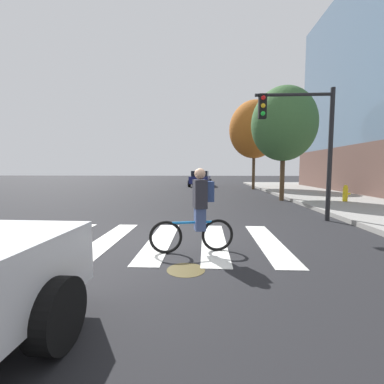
{
  "coord_description": "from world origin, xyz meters",
  "views": [
    {
      "loc": [
        1.11,
        -5.9,
        1.67
      ],
      "look_at": [
        0.73,
        1.22,
        1.04
      ],
      "focal_mm": 24.37,
      "sensor_mm": 36.0,
      "label": 1
    }
  ],
  "objects_px": {
    "fire_hydrant": "(345,193)",
    "street_tree_mid": "(254,130)",
    "manhole_cover": "(186,270)",
    "traffic_light_near": "(304,131)",
    "cyclist": "(198,211)",
    "street_tree_near": "(284,124)",
    "sedan_mid": "(200,178)"
  },
  "relations": [
    {
      "from": "sedan_mid",
      "to": "traffic_light_near",
      "type": "distance_m",
      "value": 17.5
    },
    {
      "from": "traffic_light_near",
      "to": "street_tree_mid",
      "type": "distance_m",
      "value": 13.41
    },
    {
      "from": "cyclist",
      "to": "street_tree_near",
      "type": "distance_m",
      "value": 10.35
    },
    {
      "from": "manhole_cover",
      "to": "traffic_light_near",
      "type": "relative_size",
      "value": 0.15
    },
    {
      "from": "fire_hydrant",
      "to": "sedan_mid",
      "type": "bearing_deg",
      "value": 118.94
    },
    {
      "from": "traffic_light_near",
      "to": "fire_hydrant",
      "type": "height_order",
      "value": "traffic_light_near"
    },
    {
      "from": "fire_hydrant",
      "to": "street_tree_mid",
      "type": "xyz_separation_m",
      "value": [
        -2.67,
        9.17,
        4.35
      ]
    },
    {
      "from": "street_tree_near",
      "to": "street_tree_mid",
      "type": "relative_size",
      "value": 0.82
    },
    {
      "from": "manhole_cover",
      "to": "sedan_mid",
      "type": "xyz_separation_m",
      "value": [
        -0.22,
        21.35,
        0.77
      ]
    },
    {
      "from": "traffic_light_near",
      "to": "street_tree_near",
      "type": "xyz_separation_m",
      "value": [
        0.93,
        5.5,
        1.15
      ]
    },
    {
      "from": "manhole_cover",
      "to": "street_tree_mid",
      "type": "distance_m",
      "value": 18.76
    },
    {
      "from": "cyclist",
      "to": "traffic_light_near",
      "type": "bearing_deg",
      "value": 46.35
    },
    {
      "from": "manhole_cover",
      "to": "sedan_mid",
      "type": "relative_size",
      "value": 0.14
    },
    {
      "from": "traffic_light_near",
      "to": "cyclist",
      "type": "bearing_deg",
      "value": -133.65
    },
    {
      "from": "cyclist",
      "to": "traffic_light_near",
      "type": "distance_m",
      "value": 5.13
    },
    {
      "from": "sedan_mid",
      "to": "cyclist",
      "type": "height_order",
      "value": "cyclist"
    },
    {
      "from": "traffic_light_near",
      "to": "manhole_cover",
      "type": "bearing_deg",
      "value": -128.14
    },
    {
      "from": "cyclist",
      "to": "street_tree_near",
      "type": "xyz_separation_m",
      "value": [
        4.19,
        8.91,
        3.16
      ]
    },
    {
      "from": "cyclist",
      "to": "fire_hydrant",
      "type": "height_order",
      "value": "cyclist"
    },
    {
      "from": "cyclist",
      "to": "street_tree_near",
      "type": "bearing_deg",
      "value": 64.81
    },
    {
      "from": "manhole_cover",
      "to": "street_tree_mid",
      "type": "bearing_deg",
      "value": 76.43
    },
    {
      "from": "manhole_cover",
      "to": "traffic_light_near",
      "type": "height_order",
      "value": "traffic_light_near"
    },
    {
      "from": "manhole_cover",
      "to": "fire_hydrant",
      "type": "height_order",
      "value": "fire_hydrant"
    },
    {
      "from": "fire_hydrant",
      "to": "traffic_light_near",
      "type": "bearing_deg",
      "value": -130.62
    },
    {
      "from": "sedan_mid",
      "to": "fire_hydrant",
      "type": "height_order",
      "value": "sedan_mid"
    },
    {
      "from": "street_tree_near",
      "to": "street_tree_mid",
      "type": "distance_m",
      "value": 7.79
    },
    {
      "from": "sedan_mid",
      "to": "cyclist",
      "type": "bearing_deg",
      "value": -88.88
    },
    {
      "from": "cyclist",
      "to": "fire_hydrant",
      "type": "distance_m",
      "value": 10.08
    },
    {
      "from": "manhole_cover",
      "to": "street_tree_near",
      "type": "xyz_separation_m",
      "value": [
        4.37,
        9.87,
        4.0
      ]
    },
    {
      "from": "sedan_mid",
      "to": "fire_hydrant",
      "type": "relative_size",
      "value": 5.7
    },
    {
      "from": "cyclist",
      "to": "street_tree_near",
      "type": "relative_size",
      "value": 0.28
    },
    {
      "from": "street_tree_near",
      "to": "traffic_light_near",
      "type": "bearing_deg",
      "value": -99.64
    }
  ]
}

